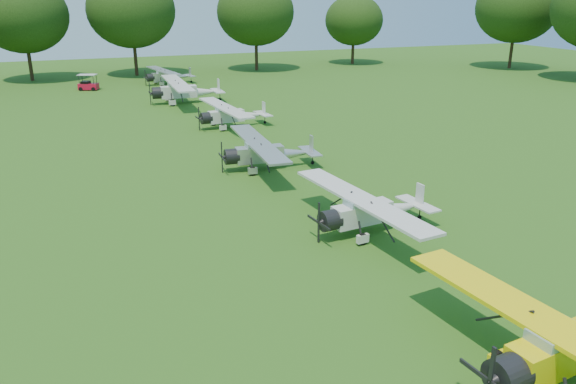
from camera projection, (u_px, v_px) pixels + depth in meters
name	position (u px, v px, depth m)	size (l,w,h in m)	color
ground	(349.00, 238.00, 24.65)	(160.00, 160.00, 0.00)	#245314
tree_belt	(431.00, 47.00, 23.33)	(137.36, 130.27, 14.52)	#322013
aircraft_2	(569.00, 343.00, 15.20)	(6.49, 10.31, 2.02)	yellow
aircraft_3	(370.00, 209.00, 25.01)	(5.91, 9.39, 1.84)	silver
aircraft_4	(267.00, 151.00, 34.06)	(6.06, 9.65, 1.90)	#BBBBC0
aircraft_5	(231.00, 114.00, 44.76)	(5.92, 9.44, 1.85)	silver
aircraft_6	(184.00, 90.00, 54.63)	(7.18, 11.41, 2.25)	silver
aircraft_7	(168.00, 75.00, 66.12)	(5.92, 9.37, 1.84)	#BBBBC0
golf_cart	(88.00, 85.00, 62.22)	(2.32, 1.86, 1.73)	red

